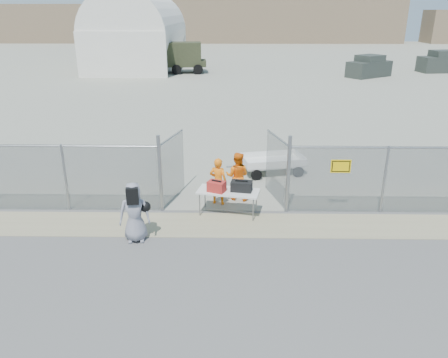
{
  "coord_description": "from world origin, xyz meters",
  "views": [
    {
      "loc": [
        0.21,
        -10.73,
        6.06
      ],
      "look_at": [
        0.0,
        2.0,
        1.1
      ],
      "focal_mm": 35.0,
      "sensor_mm": 36.0,
      "label": 1
    }
  ],
  "objects_px": {
    "utility_trailer": "(272,164)",
    "security_worker_right": "(237,176)",
    "security_worker_left": "(218,181)",
    "folding_table": "(228,202)",
    "visitor": "(134,212)"
  },
  "relations": [
    {
      "from": "security_worker_left",
      "to": "utility_trailer",
      "type": "xyz_separation_m",
      "value": [
        2.06,
        3.01,
        -0.43
      ]
    },
    {
      "from": "folding_table",
      "to": "utility_trailer",
      "type": "distance_m",
      "value": 4.17
    },
    {
      "from": "security_worker_right",
      "to": "visitor",
      "type": "bearing_deg",
      "value": 58.52
    },
    {
      "from": "security_worker_left",
      "to": "security_worker_right",
      "type": "xyz_separation_m",
      "value": [
        0.63,
        0.4,
        0.03
      ]
    },
    {
      "from": "folding_table",
      "to": "utility_trailer",
      "type": "relative_size",
      "value": 0.62
    },
    {
      "from": "security_worker_right",
      "to": "visitor",
      "type": "distance_m",
      "value": 4.07
    },
    {
      "from": "security_worker_left",
      "to": "visitor",
      "type": "height_order",
      "value": "visitor"
    },
    {
      "from": "security_worker_right",
      "to": "visitor",
      "type": "xyz_separation_m",
      "value": [
        -2.86,
        -2.89,
        0.03
      ]
    },
    {
      "from": "security_worker_right",
      "to": "utility_trailer",
      "type": "height_order",
      "value": "security_worker_right"
    },
    {
      "from": "utility_trailer",
      "to": "security_worker_right",
      "type": "bearing_deg",
      "value": -131.18
    },
    {
      "from": "security_worker_right",
      "to": "utility_trailer",
      "type": "bearing_deg",
      "value": -105.45
    },
    {
      "from": "folding_table",
      "to": "utility_trailer",
      "type": "bearing_deg",
      "value": 77.67
    },
    {
      "from": "folding_table",
      "to": "security_worker_right",
      "type": "distance_m",
      "value": 1.3
    },
    {
      "from": "folding_table",
      "to": "visitor",
      "type": "bearing_deg",
      "value": -134.47
    },
    {
      "from": "visitor",
      "to": "utility_trailer",
      "type": "distance_m",
      "value": 6.99
    }
  ]
}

